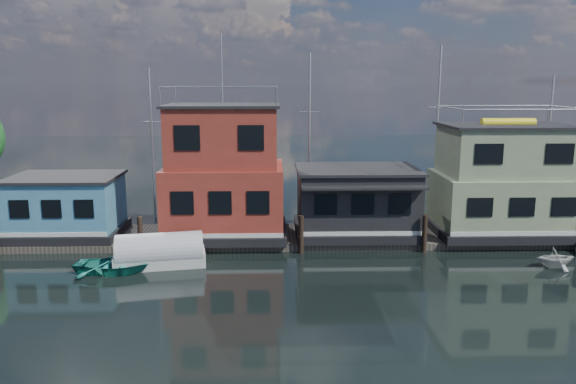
{
  "coord_description": "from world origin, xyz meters",
  "views": [
    {
      "loc": [
        -5.56,
        -21.27,
        9.59
      ],
      "look_at": [
        -4.67,
        12.0,
        3.0
      ],
      "focal_mm": 35.0,
      "sensor_mm": 36.0,
      "label": 1
    }
  ],
  "objects_px": {
    "houseboat_blue": "(67,206)",
    "tarp_runabout": "(160,253)",
    "houseboat_dark": "(356,201)",
    "houseboat_green": "(504,182)",
    "dinghy_teal": "(112,265)",
    "dinghy_white": "(555,257)",
    "houseboat_red": "(224,174)"
  },
  "relations": [
    {
      "from": "houseboat_blue",
      "to": "tarp_runabout",
      "type": "distance_m",
      "value": 8.16
    },
    {
      "from": "houseboat_dark",
      "to": "houseboat_green",
      "type": "xyz_separation_m",
      "value": [
        9.0,
        0.02,
        1.13
      ]
    },
    {
      "from": "houseboat_dark",
      "to": "dinghy_teal",
      "type": "height_order",
      "value": "houseboat_dark"
    },
    {
      "from": "dinghy_white",
      "to": "houseboat_green",
      "type": "bearing_deg",
      "value": 2.3
    },
    {
      "from": "houseboat_red",
      "to": "dinghy_teal",
      "type": "bearing_deg",
      "value": -132.54
    },
    {
      "from": "houseboat_green",
      "to": "houseboat_dark",
      "type": "bearing_deg",
      "value": -179.88
    },
    {
      "from": "houseboat_red",
      "to": "tarp_runabout",
      "type": "relative_size",
      "value": 2.41
    },
    {
      "from": "dinghy_white",
      "to": "houseboat_dark",
      "type": "bearing_deg",
      "value": 55.6
    },
    {
      "from": "houseboat_blue",
      "to": "houseboat_red",
      "type": "bearing_deg",
      "value": 0.0
    },
    {
      "from": "houseboat_blue",
      "to": "dinghy_white",
      "type": "xyz_separation_m",
      "value": [
        27.16,
        -5.58,
        -1.66
      ]
    },
    {
      "from": "houseboat_red",
      "to": "houseboat_dark",
      "type": "xyz_separation_m",
      "value": [
        8.0,
        -0.02,
        -1.69
      ]
    },
    {
      "from": "houseboat_red",
      "to": "tarp_runabout",
      "type": "height_order",
      "value": "houseboat_red"
    },
    {
      "from": "dinghy_teal",
      "to": "tarp_runabout",
      "type": "bearing_deg",
      "value": -60.33
    },
    {
      "from": "tarp_runabout",
      "to": "dinghy_teal",
      "type": "distance_m",
      "value": 2.47
    },
    {
      "from": "houseboat_dark",
      "to": "tarp_runabout",
      "type": "xyz_separation_m",
      "value": [
        -11.05,
        -4.75,
        -1.71
      ]
    },
    {
      "from": "tarp_runabout",
      "to": "dinghy_teal",
      "type": "bearing_deg",
      "value": -166.05
    },
    {
      "from": "houseboat_red",
      "to": "houseboat_green",
      "type": "distance_m",
      "value": 17.01
    },
    {
      "from": "houseboat_red",
      "to": "dinghy_teal",
      "type": "distance_m",
      "value": 8.67
    },
    {
      "from": "houseboat_blue",
      "to": "houseboat_green",
      "type": "relative_size",
      "value": 0.76
    },
    {
      "from": "houseboat_green",
      "to": "dinghy_white",
      "type": "xyz_separation_m",
      "value": [
        0.66,
        -5.58,
        -3.0
      ]
    },
    {
      "from": "houseboat_blue",
      "to": "houseboat_red",
      "type": "distance_m",
      "value": 9.69
    },
    {
      "from": "dinghy_white",
      "to": "houseboat_red",
      "type": "bearing_deg",
      "value": 67.99
    },
    {
      "from": "houseboat_green",
      "to": "dinghy_white",
      "type": "distance_m",
      "value": 6.37
    },
    {
      "from": "houseboat_red",
      "to": "houseboat_green",
      "type": "xyz_separation_m",
      "value": [
        17.0,
        0.0,
        -0.55
      ]
    },
    {
      "from": "houseboat_dark",
      "to": "dinghy_teal",
      "type": "bearing_deg",
      "value": -156.61
    },
    {
      "from": "houseboat_blue",
      "to": "houseboat_green",
      "type": "height_order",
      "value": "houseboat_green"
    },
    {
      "from": "houseboat_blue",
      "to": "tarp_runabout",
      "type": "bearing_deg",
      "value": -36.51
    },
    {
      "from": "houseboat_red",
      "to": "houseboat_green",
      "type": "bearing_deg",
      "value": 0.0
    },
    {
      "from": "houseboat_dark",
      "to": "houseboat_green",
      "type": "height_order",
      "value": "houseboat_green"
    },
    {
      "from": "houseboat_dark",
      "to": "houseboat_blue",
      "type": "bearing_deg",
      "value": 179.94
    },
    {
      "from": "tarp_runabout",
      "to": "dinghy_teal",
      "type": "height_order",
      "value": "tarp_runabout"
    },
    {
      "from": "tarp_runabout",
      "to": "houseboat_green",
      "type": "bearing_deg",
      "value": 3.3
    }
  ]
}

